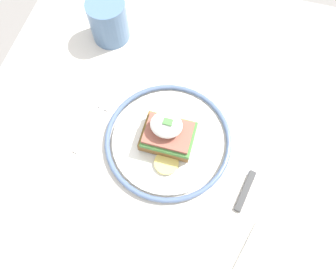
{
  "coord_description": "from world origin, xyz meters",
  "views": [
    {
      "loc": [
        0.03,
        -0.21,
        1.33
      ],
      "look_at": [
        -0.03,
        0.01,
        0.78
      ],
      "focal_mm": 35.0,
      "sensor_mm": 36.0,
      "label": 1
    }
  ],
  "objects_px": {
    "sandwich": "(168,133)",
    "knife": "(254,171)",
    "napkin": "(269,268)",
    "fork": "(96,119)",
    "cup": "(108,20)",
    "plate": "(168,140)"
  },
  "relations": [
    {
      "from": "napkin",
      "to": "fork",
      "type": "bearing_deg",
      "value": 153.7
    },
    {
      "from": "sandwich",
      "to": "napkin",
      "type": "bearing_deg",
      "value": -38.15
    },
    {
      "from": "fork",
      "to": "napkin",
      "type": "xyz_separation_m",
      "value": [
        0.37,
        -0.18,
        0.0
      ]
    },
    {
      "from": "fork",
      "to": "cup",
      "type": "xyz_separation_m",
      "value": [
        -0.04,
        0.21,
        0.05
      ]
    },
    {
      "from": "plate",
      "to": "cup",
      "type": "height_order",
      "value": "cup"
    },
    {
      "from": "knife",
      "to": "cup",
      "type": "distance_m",
      "value": 0.43
    },
    {
      "from": "fork",
      "to": "knife",
      "type": "height_order",
      "value": "knife"
    },
    {
      "from": "knife",
      "to": "napkin",
      "type": "distance_m",
      "value": 0.17
    },
    {
      "from": "fork",
      "to": "cup",
      "type": "relative_size",
      "value": 1.5
    },
    {
      "from": "fork",
      "to": "napkin",
      "type": "height_order",
      "value": "napkin"
    },
    {
      "from": "plate",
      "to": "cup",
      "type": "relative_size",
      "value": 2.59
    },
    {
      "from": "knife",
      "to": "napkin",
      "type": "height_order",
      "value": "same"
    },
    {
      "from": "plate",
      "to": "fork",
      "type": "xyz_separation_m",
      "value": [
        -0.15,
        0.01,
        -0.01
      ]
    },
    {
      "from": "knife",
      "to": "napkin",
      "type": "xyz_separation_m",
      "value": [
        0.05,
        -0.16,
        0.0
      ]
    },
    {
      "from": "plate",
      "to": "knife",
      "type": "height_order",
      "value": "plate"
    },
    {
      "from": "sandwich",
      "to": "knife",
      "type": "relative_size",
      "value": 0.54
    },
    {
      "from": "plate",
      "to": "napkin",
      "type": "relative_size",
      "value": 2.15
    },
    {
      "from": "plate",
      "to": "fork",
      "type": "distance_m",
      "value": 0.15
    },
    {
      "from": "fork",
      "to": "cup",
      "type": "distance_m",
      "value": 0.21
    },
    {
      "from": "fork",
      "to": "cup",
      "type": "bearing_deg",
      "value": 100.5
    },
    {
      "from": "napkin",
      "to": "sandwich",
      "type": "bearing_deg",
      "value": 141.85
    },
    {
      "from": "plate",
      "to": "fork",
      "type": "relative_size",
      "value": 1.73
    }
  ]
}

